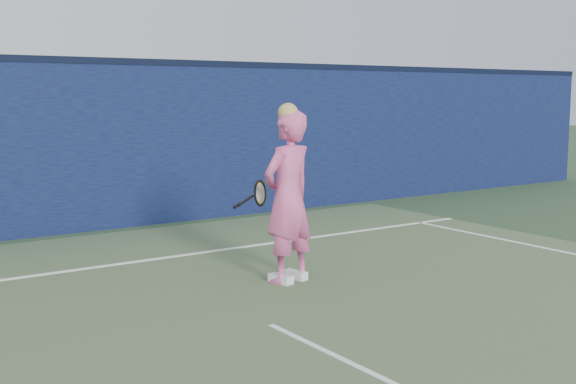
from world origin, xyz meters
TOP-DOWN VIEW (x-y plane):
  - ground at (0.00, 0.00)m, footprint 80.00×80.00m
  - backstop_wall at (0.00, 6.50)m, footprint 24.00×0.40m
  - wall_cap at (0.00, 6.50)m, footprint 24.00×0.42m
  - player at (1.00, 2.19)m, footprint 0.78×0.60m
  - racket at (0.89, 2.63)m, footprint 0.56×0.24m
  - court_lines at (0.00, -0.33)m, footprint 11.00×12.04m

SIDE VIEW (x-z plane):
  - ground at x=0.00m, z-range 0.00..0.00m
  - court_lines at x=0.00m, z-range 0.01..0.01m
  - racket at x=0.89m, z-range 0.78..1.09m
  - player at x=1.00m, z-range -0.03..1.93m
  - backstop_wall at x=0.00m, z-range 0.00..2.50m
  - wall_cap at x=0.00m, z-range 2.50..2.60m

